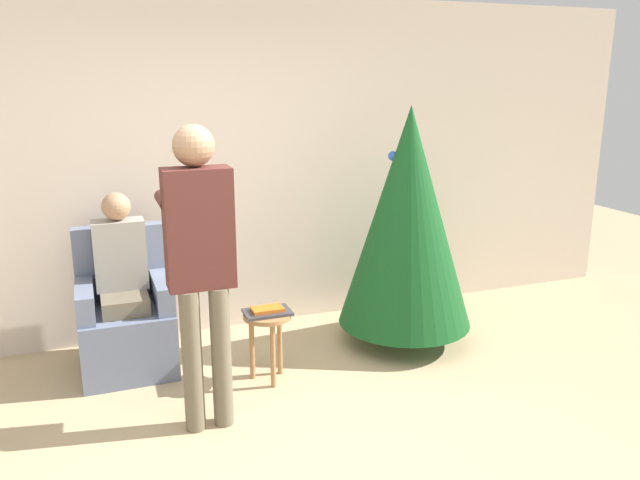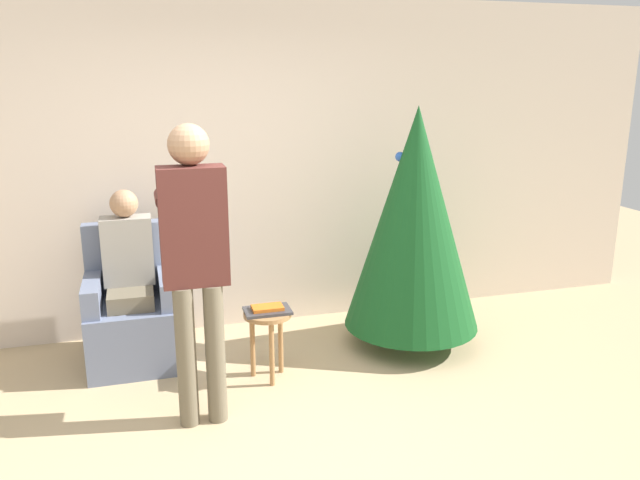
% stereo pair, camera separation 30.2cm
% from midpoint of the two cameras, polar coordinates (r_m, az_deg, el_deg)
% --- Properties ---
extents(ground_plane, '(14.00, 14.00, 0.00)m').
position_cam_midpoint_polar(ground_plane, '(3.55, -1.10, -20.93)').
color(ground_plane, tan).
extents(wall_back, '(8.00, 0.06, 2.70)m').
position_cam_midpoint_polar(wall_back, '(5.13, -7.75, 6.49)').
color(wall_back, beige).
rests_on(wall_back, ground_plane).
extents(christmas_tree, '(1.04, 1.04, 1.87)m').
position_cam_midpoint_polar(christmas_tree, '(4.82, 10.41, 1.86)').
color(christmas_tree, brown).
rests_on(christmas_tree, ground_plane).
extents(armchair, '(0.64, 0.71, 1.01)m').
position_cam_midpoint_polar(armchair, '(4.83, -15.04, -6.64)').
color(armchair, slate).
rests_on(armchair, ground_plane).
extents(person_seated, '(0.36, 0.46, 1.29)m').
position_cam_midpoint_polar(person_seated, '(4.69, -15.32, -2.66)').
color(person_seated, '#6B604C').
rests_on(person_seated, ground_plane).
extents(person_standing, '(0.41, 0.57, 1.82)m').
position_cam_midpoint_polar(person_standing, '(3.69, -9.11, -0.83)').
color(person_standing, '#6B604C').
rests_on(person_standing, ground_plane).
extents(side_stool, '(0.34, 0.34, 0.50)m').
position_cam_midpoint_polar(side_stool, '(4.37, -2.80, -7.86)').
color(side_stool, '#A37547').
rests_on(side_stool, ground_plane).
extents(laptop, '(0.32, 0.21, 0.02)m').
position_cam_midpoint_polar(laptop, '(4.33, -2.82, -6.50)').
color(laptop, '#38383D').
rests_on(laptop, side_stool).
extents(book, '(0.21, 0.13, 0.02)m').
position_cam_midpoint_polar(book, '(4.32, -2.83, -6.23)').
color(book, orange).
rests_on(book, laptop).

